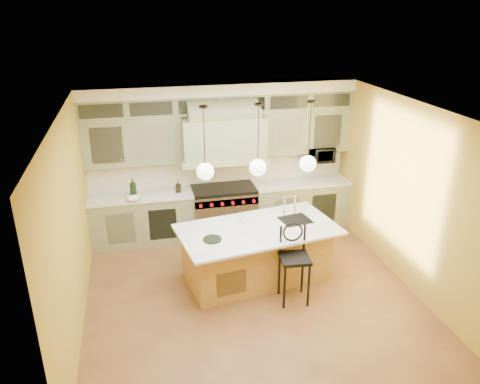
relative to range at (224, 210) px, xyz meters
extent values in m
plane|color=brown|center=(0.00, -2.14, -0.49)|extent=(5.00, 5.00, 0.00)
plane|color=white|center=(0.00, -2.14, 2.41)|extent=(5.00, 5.00, 0.00)
plane|color=gold|center=(0.00, 0.36, 0.96)|extent=(5.00, 0.00, 5.00)
plane|color=gold|center=(0.00, -4.64, 0.96)|extent=(5.00, 0.00, 5.00)
plane|color=gold|center=(-2.50, -2.14, 0.96)|extent=(0.00, 5.00, 5.00)
plane|color=gold|center=(2.50, -2.14, 0.96)|extent=(0.00, 5.00, 5.00)
cube|color=gray|center=(-1.55, 0.03, -0.04)|extent=(1.90, 0.65, 0.90)
cube|color=gray|center=(1.55, 0.03, -0.04)|extent=(1.90, 0.65, 0.90)
cube|color=white|center=(-1.55, 0.03, 0.43)|extent=(1.90, 0.68, 0.04)
cube|color=white|center=(1.55, 0.03, 0.43)|extent=(1.90, 0.68, 0.04)
cube|color=white|center=(0.00, 0.34, 0.73)|extent=(5.00, 0.04, 0.56)
cube|color=gray|center=(-1.62, 0.18, 1.44)|extent=(1.75, 0.35, 0.85)
cube|color=gray|center=(1.62, 0.18, 1.44)|extent=(1.75, 0.35, 0.85)
cube|color=gray|center=(0.00, 0.01, 1.46)|extent=(1.50, 0.70, 0.75)
cube|color=gray|center=(0.00, 0.01, 1.06)|extent=(1.60, 0.76, 0.10)
cube|color=#333833|center=(0.00, 0.18, 2.04)|extent=(5.00, 0.35, 0.35)
cube|color=white|center=(0.00, 0.16, 2.31)|extent=(5.00, 0.47, 0.20)
cube|color=silver|center=(0.00, 0.01, -0.04)|extent=(1.20, 0.70, 0.90)
cube|color=black|center=(0.00, 0.01, 0.44)|extent=(1.20, 0.70, 0.06)
cube|color=silver|center=(0.00, -0.31, 0.29)|extent=(1.20, 0.06, 0.14)
cube|color=#A07338|center=(0.20, -1.69, -0.05)|extent=(2.37, 1.40, 0.88)
cube|color=white|center=(0.21, -1.74, 0.41)|extent=(2.66, 1.68, 0.04)
cube|color=black|center=(0.88, -1.59, 0.41)|extent=(0.54, 0.49, 0.05)
cylinder|color=black|center=(0.38, -2.61, -0.13)|extent=(0.04, 0.04, 0.71)
cylinder|color=black|center=(0.75, -2.64, -0.13)|extent=(0.04, 0.04, 0.71)
cylinder|color=black|center=(0.42, -2.25, -0.13)|extent=(0.04, 0.04, 0.71)
cylinder|color=black|center=(0.78, -2.28, -0.13)|extent=(0.04, 0.04, 0.71)
cube|color=black|center=(0.58, -2.44, 0.24)|extent=(0.47, 0.47, 0.05)
torus|color=black|center=(0.60, -2.26, 0.58)|extent=(0.31, 0.06, 0.31)
imported|color=black|center=(1.95, 0.11, 0.96)|extent=(0.54, 0.37, 0.30)
imported|color=black|center=(-1.67, 0.01, 0.62)|extent=(0.14, 0.14, 0.33)
imported|color=black|center=(-0.86, 0.01, 0.56)|extent=(0.11, 0.11, 0.22)
imported|color=white|center=(-1.66, -0.22, 0.49)|extent=(0.29, 0.29, 0.06)
imported|color=white|center=(0.02, -1.48, 0.48)|extent=(0.11, 0.11, 0.09)
cylinder|color=#2D2319|center=(-0.60, -1.69, 2.39)|extent=(0.12, 0.12, 0.03)
cylinder|color=#2D2319|center=(-0.60, -1.69, 1.95)|extent=(0.02, 0.02, 0.93)
sphere|color=white|center=(-0.60, -1.69, 1.43)|extent=(0.26, 0.26, 0.26)
cylinder|color=#2D2319|center=(0.20, -1.69, 2.39)|extent=(0.12, 0.12, 0.03)
cylinder|color=#2D2319|center=(0.20, -1.69, 1.95)|extent=(0.02, 0.02, 0.93)
sphere|color=white|center=(0.20, -1.69, 1.43)|extent=(0.26, 0.26, 0.26)
cylinder|color=#2D2319|center=(1.00, -1.69, 2.39)|extent=(0.12, 0.12, 0.03)
cylinder|color=#2D2319|center=(1.00, -1.69, 1.95)|extent=(0.02, 0.02, 0.93)
sphere|color=white|center=(1.00, -1.69, 1.43)|extent=(0.26, 0.26, 0.26)
camera|label=1|loc=(-1.56, -8.11, 3.76)|focal=35.00mm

